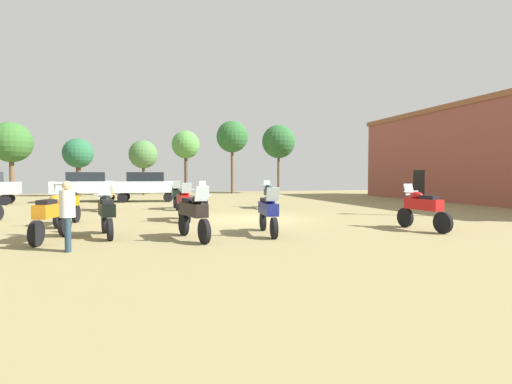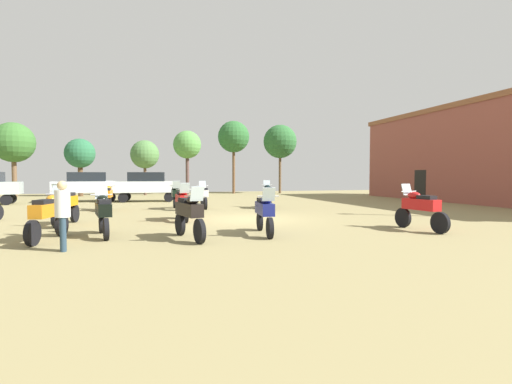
{
  "view_description": "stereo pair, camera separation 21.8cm",
  "coord_description": "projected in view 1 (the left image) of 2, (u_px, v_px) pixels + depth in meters",
  "views": [
    {
      "loc": [
        -4.01,
        -14.82,
        1.8
      ],
      "look_at": [
        2.33,
        6.98,
        0.8
      ],
      "focal_mm": 26.5,
      "sensor_mm": 36.0,
      "label": 1
    },
    {
      "loc": [
        -3.8,
        -14.88,
        1.8
      ],
      "look_at": [
        2.33,
        6.98,
        0.8
      ],
      "focal_mm": 26.5,
      "sensor_mm": 36.0,
      "label": 2
    }
  ],
  "objects": [
    {
      "name": "brick_building",
      "position": [
        506.0,
        153.0,
        24.0
      ],
      "size": [
        6.12,
        22.18,
        6.51
      ],
      "color": "#954B3F",
      "rests_on": "ground"
    },
    {
      "name": "car_3",
      "position": [
        85.0,
        185.0,
        25.44
      ],
      "size": [
        4.54,
        2.49,
        2.0
      ],
      "rotation": [
        0.0,
        0.0,
        1.74
      ],
      "color": "black",
      "rests_on": "ground"
    },
    {
      "name": "motorcycle_3",
      "position": [
        268.0,
        211.0,
        11.36
      ],
      "size": [
        0.62,
        2.24,
        1.44
      ],
      "rotation": [
        0.0,
        0.0,
        3.03
      ],
      "color": "black",
      "rests_on": "ground"
    },
    {
      "name": "tree_7",
      "position": [
        11.0,
        143.0,
        30.88
      ],
      "size": [
        3.29,
        3.29,
        6.15
      ],
      "color": "brown",
      "rests_on": "ground"
    },
    {
      "name": "motorcycle_10",
      "position": [
        67.0,
        205.0,
        13.43
      ],
      "size": [
        0.7,
        2.26,
        1.51
      ],
      "rotation": [
        0.0,
        0.0,
        2.97
      ],
      "color": "black",
      "rests_on": "ground"
    },
    {
      "name": "car_1",
      "position": [
        146.0,
        184.0,
        25.65
      ],
      "size": [
        4.42,
        2.1,
        2.0
      ],
      "rotation": [
        0.0,
        0.0,
        1.5
      ],
      "color": "black",
      "rests_on": "ground"
    },
    {
      "name": "motorcycle_8",
      "position": [
        422.0,
        207.0,
        12.29
      ],
      "size": [
        0.62,
        2.22,
        1.5
      ],
      "rotation": [
        0.0,
        0.0,
        0.1
      ],
      "color": "black",
      "rests_on": "ground"
    },
    {
      "name": "tree_4",
      "position": [
        186.0,
        145.0,
        35.27
      ],
      "size": [
        2.6,
        2.6,
        5.97
      ],
      "color": "#4F3935",
      "rests_on": "ground"
    },
    {
      "name": "motorcycle_5",
      "position": [
        194.0,
        213.0,
        10.45
      ],
      "size": [
        0.77,
        2.24,
        1.49
      ],
      "rotation": [
        0.0,
        0.0,
        3.38
      ],
      "color": "black",
      "rests_on": "ground"
    },
    {
      "name": "motorcycle_9",
      "position": [
        176.0,
        195.0,
        19.84
      ],
      "size": [
        0.62,
        2.13,
        1.51
      ],
      "rotation": [
        0.0,
        0.0,
        3.15
      ],
      "color": "black",
      "rests_on": "ground"
    },
    {
      "name": "motorcycle_7",
      "position": [
        107.0,
        212.0,
        10.96
      ],
      "size": [
        0.71,
        2.11,
        1.45
      ],
      "rotation": [
        0.0,
        0.0,
        0.19
      ],
      "color": "black",
      "rests_on": "ground"
    },
    {
      "name": "motorcycle_2",
      "position": [
        268.0,
        195.0,
        20.52
      ],
      "size": [
        0.71,
        2.24,
        1.51
      ],
      "rotation": [
        0.0,
        0.0,
        -0.19
      ],
      "color": "black",
      "rests_on": "ground"
    },
    {
      "name": "motorcycle_4",
      "position": [
        204.0,
        195.0,
        20.38
      ],
      "size": [
        0.62,
        2.15,
        1.48
      ],
      "rotation": [
        0.0,
        0.0,
        -0.01
      ],
      "color": "black",
      "rests_on": "ground"
    },
    {
      "name": "tree_3",
      "position": [
        143.0,
        155.0,
        34.07
      ],
      "size": [
        2.55,
        2.55,
        4.97
      ],
      "color": "brown",
      "rests_on": "ground"
    },
    {
      "name": "ground_plane",
      "position": [
        249.0,
        219.0,
        15.42
      ],
      "size": [
        44.0,
        52.0,
        0.02
      ],
      "color": "#8B7F52"
    },
    {
      "name": "tree_2",
      "position": [
        232.0,
        137.0,
        37.03
      ],
      "size": [
        3.08,
        3.08,
        7.13
      ],
      "color": "brown",
      "rests_on": "ground"
    },
    {
      "name": "motorcycle_1",
      "position": [
        184.0,
        202.0,
        14.82
      ],
      "size": [
        0.62,
        2.24,
        1.5
      ],
      "rotation": [
        0.0,
        0.0,
        3.22
      ],
      "color": "black",
      "rests_on": "ground"
    },
    {
      "name": "person_1",
      "position": [
        67.0,
        211.0,
        8.79
      ],
      "size": [
        0.39,
        0.39,
        1.65
      ],
      "rotation": [
        0.0,
        0.0,
        4.89
      ],
      "color": "#223645",
      "rests_on": "ground"
    },
    {
      "name": "tree_5",
      "position": [
        78.0,
        154.0,
        32.03
      ],
      "size": [
        2.49,
        2.49,
        4.92
      ],
      "color": "#503823",
      "rests_on": "ground"
    },
    {
      "name": "motorcycle_6",
      "position": [
        52.0,
        214.0,
        10.24
      ],
      "size": [
        0.75,
        2.24,
        1.49
      ],
      "rotation": [
        0.0,
        0.0,
        -0.22
      ],
      "color": "black",
      "rests_on": "ground"
    },
    {
      "name": "motorcycle_11",
      "position": [
        108.0,
        196.0,
        19.12
      ],
      "size": [
        0.62,
        2.16,
        1.5
      ],
      "rotation": [
        0.0,
        0.0,
        -0.02
      ],
      "color": "black",
      "rests_on": "ground"
    },
    {
      "name": "tree_6",
      "position": [
        279.0,
        142.0,
        37.57
      ],
      "size": [
        3.31,
        3.31,
        6.82
      ],
      "color": "brown",
      "rests_on": "ground"
    }
  ]
}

